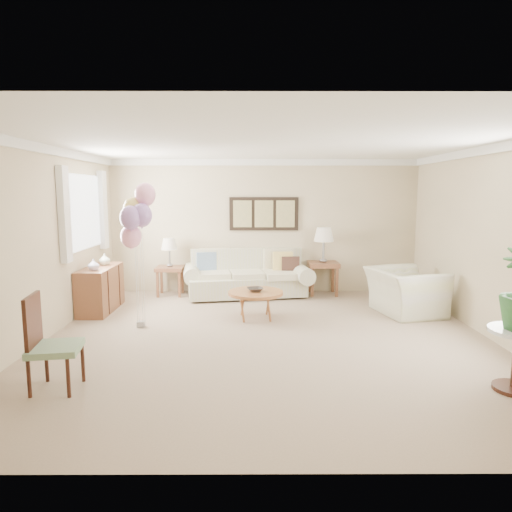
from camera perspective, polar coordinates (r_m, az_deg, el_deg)
The scene contains 16 objects.
ground_plane at distance 6.29m, azimuth 1.55°, elevation -10.29°, with size 6.00×6.00×0.00m, color tan.
room_shell at distance 6.07m, azimuth 0.54°, elevation 4.72°, with size 6.04×6.04×2.60m.
wall_art_triptych at distance 8.95m, azimuth 1.00°, elevation 5.29°, with size 1.35×0.06×0.65m.
sofa at distance 8.71m, azimuth -1.15°, elevation -2.75°, with size 2.54×1.25×0.88m.
end_table_left at distance 8.89m, azimuth -10.70°, elevation -1.88°, with size 0.51×0.47×0.56m.
end_table_right at distance 8.91m, azimuth 8.39°, elevation -1.41°, with size 0.58×0.53×0.63m.
lamp_left at distance 8.82m, azimuth -10.79°, elevation 1.37°, with size 0.31×0.31×0.55m.
lamp_right at distance 8.83m, azimuth 8.48°, elevation 2.52°, with size 0.38×0.38×0.67m.
coffee_table at distance 7.14m, azimuth -0.05°, elevation -4.71°, with size 0.86×0.86×0.44m.
decor_bowl at distance 7.12m, azimuth -0.11°, elevation -4.21°, with size 0.24×0.24×0.06m, color #302A26.
armchair at distance 7.83m, azimuth 18.12°, elevation -4.25°, with size 1.13×0.98×0.73m, color beige.
accent_chair at distance 5.06m, azimuth -24.58°, elevation -9.63°, with size 0.54×0.54×0.97m.
credenza at distance 8.06m, azimuth -18.86°, elevation -3.91°, with size 0.46×1.20×0.74m.
vase_white at distance 7.66m, azimuth -19.66°, elevation -1.04°, with size 0.18×0.18×0.18m, color silver.
vase_sage at distance 8.17m, azimuth -18.41°, elevation -0.41°, with size 0.19×0.19×0.19m, color beige.
balloon_cluster at distance 6.72m, azimuth -14.71°, elevation 4.94°, with size 0.50×0.52×2.11m.
Camera 1 is at (-0.19, -5.97, 1.98)m, focal length 32.00 mm.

